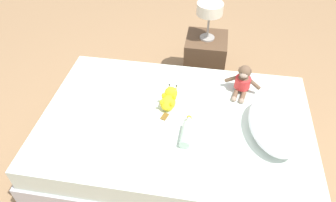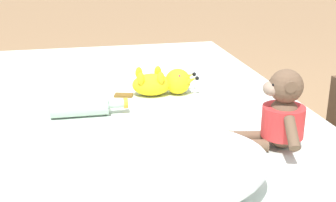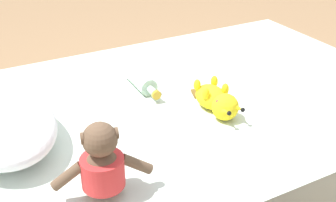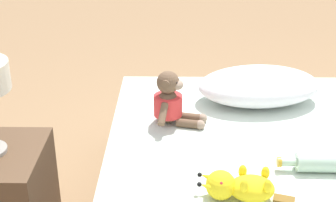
{
  "view_description": "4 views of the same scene",
  "coord_description": "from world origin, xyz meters",
  "px_view_note": "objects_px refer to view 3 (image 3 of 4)",
  "views": [
    {
      "loc": [
        1.57,
        0.2,
        2.06
      ],
      "look_at": [
        -0.11,
        -0.07,
        0.47
      ],
      "focal_mm": 33.65,
      "sensor_mm": 36.0,
      "label": 1
    },
    {
      "loc": [
        0.19,
        1.59,
        0.99
      ],
      "look_at": [
        -0.11,
        0.2,
        0.48
      ],
      "focal_mm": 48.98,
      "sensor_mm": 36.0,
      "label": 2
    },
    {
      "loc": [
        -1.31,
        0.76,
        1.23
      ],
      "look_at": [
        -0.09,
        0.11,
        0.48
      ],
      "focal_mm": 46.0,
      "sensor_mm": 36.0,
      "label": 3
    },
    {
      "loc": [
        -0.36,
        -1.44,
        1.42
      ],
      "look_at": [
        -0.39,
        0.47,
        0.51
      ],
      "focal_mm": 53.36,
      "sensor_mm": 36.0,
      "label": 4
    }
  ],
  "objects_px": {
    "bed": "(179,142)",
    "plush_monkey": "(102,164)",
    "plush_yellow_creature": "(217,100)",
    "glass_bottle": "(141,80)"
  },
  "relations": [
    {
      "from": "bed",
      "to": "plush_yellow_creature",
      "type": "distance_m",
      "value": 0.31
    },
    {
      "from": "plush_monkey",
      "to": "plush_yellow_creature",
      "type": "relative_size",
      "value": 0.86
    },
    {
      "from": "plush_yellow_creature",
      "to": "glass_bottle",
      "type": "height_order",
      "value": "plush_yellow_creature"
    },
    {
      "from": "plush_monkey",
      "to": "glass_bottle",
      "type": "bearing_deg",
      "value": -34.13
    },
    {
      "from": "bed",
      "to": "glass_bottle",
      "type": "bearing_deg",
      "value": 30.33
    },
    {
      "from": "bed",
      "to": "plush_monkey",
      "type": "relative_size",
      "value": 7.0
    },
    {
      "from": "bed",
      "to": "plush_monkey",
      "type": "distance_m",
      "value": 0.68
    },
    {
      "from": "bed",
      "to": "plush_yellow_creature",
      "type": "height_order",
      "value": "plush_yellow_creature"
    },
    {
      "from": "bed",
      "to": "plush_yellow_creature",
      "type": "xyz_separation_m",
      "value": [
        -0.15,
        -0.07,
        0.26
      ]
    },
    {
      "from": "bed",
      "to": "glass_bottle",
      "type": "relative_size",
      "value": 7.6
    }
  ]
}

